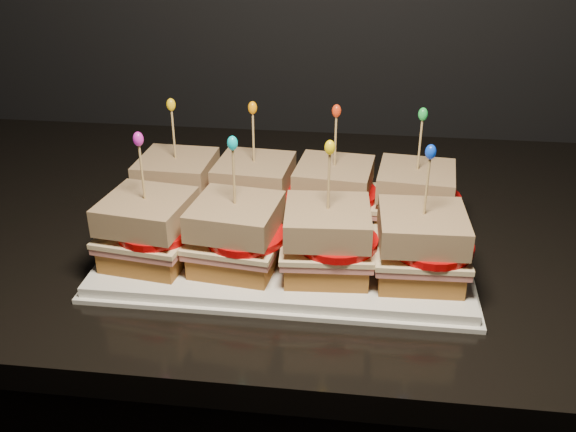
# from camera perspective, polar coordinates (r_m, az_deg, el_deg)

# --- Properties ---
(cabinet) EXTENTS (2.22, 0.70, 0.85)m
(cabinet) POSITION_cam_1_polar(r_m,az_deg,el_deg) (1.26, -8.71, -18.43)
(cabinet) COLOR black
(cabinet) RESTS_ON ground
(granite_slab) EXTENTS (2.26, 0.74, 0.03)m
(granite_slab) POSITION_cam_1_polar(r_m,az_deg,el_deg) (0.99, -10.48, -0.09)
(granite_slab) COLOR black
(granite_slab) RESTS_ON cabinet
(platter) EXTENTS (0.45, 0.28, 0.02)m
(platter) POSITION_cam_1_polar(r_m,az_deg,el_deg) (0.84, 0.00, -2.79)
(platter) COLOR white
(platter) RESTS_ON granite_slab
(platter_rim) EXTENTS (0.47, 0.29, 0.01)m
(platter_rim) POSITION_cam_1_polar(r_m,az_deg,el_deg) (0.84, 0.00, -3.14)
(platter_rim) COLOR white
(platter_rim) RESTS_ON granite_slab
(sandwich_0_bread_bot) EXTENTS (0.10, 0.10, 0.03)m
(sandwich_0_bread_bot) POSITION_cam_1_polar(r_m,az_deg,el_deg) (0.92, -9.62, 1.09)
(sandwich_0_bread_bot) COLOR brown
(sandwich_0_bread_bot) RESTS_ON platter
(sandwich_0_ham) EXTENTS (0.11, 0.11, 0.01)m
(sandwich_0_ham) POSITION_cam_1_polar(r_m,az_deg,el_deg) (0.91, -9.71, 2.07)
(sandwich_0_ham) COLOR #CA6E64
(sandwich_0_ham) RESTS_ON sandwich_0_bread_bot
(sandwich_0_cheese) EXTENTS (0.11, 0.11, 0.01)m
(sandwich_0_cheese) POSITION_cam_1_polar(r_m,az_deg,el_deg) (0.91, -9.74, 2.47)
(sandwich_0_cheese) COLOR beige
(sandwich_0_cheese) RESTS_ON sandwich_0_ham
(sandwich_0_tomato) EXTENTS (0.10, 0.10, 0.01)m
(sandwich_0_tomato) POSITION_cam_1_polar(r_m,az_deg,el_deg) (0.90, -9.14, 2.71)
(sandwich_0_tomato) COLOR #B60607
(sandwich_0_tomato) RESTS_ON sandwich_0_cheese
(sandwich_0_bread_top) EXTENTS (0.10, 0.10, 0.03)m
(sandwich_0_bread_top) POSITION_cam_1_polar(r_m,az_deg,el_deg) (0.90, -9.88, 4.13)
(sandwich_0_bread_top) COLOR #562D13
(sandwich_0_bread_top) RESTS_ON sandwich_0_tomato
(sandwich_0_pick) EXTENTS (0.00, 0.00, 0.09)m
(sandwich_0_pick) POSITION_cam_1_polar(r_m,az_deg,el_deg) (0.88, -10.12, 6.93)
(sandwich_0_pick) COLOR tan
(sandwich_0_pick) RESTS_ON sandwich_0_bread_top
(sandwich_0_frill) EXTENTS (0.01, 0.01, 0.02)m
(sandwich_0_frill) POSITION_cam_1_polar(r_m,az_deg,el_deg) (0.87, -10.36, 9.72)
(sandwich_0_frill) COLOR yellow
(sandwich_0_frill) RESTS_ON sandwich_0_pick
(sandwich_1_bread_bot) EXTENTS (0.10, 0.10, 0.03)m
(sandwich_1_bread_bot) POSITION_cam_1_polar(r_m,az_deg,el_deg) (0.89, -2.94, 0.73)
(sandwich_1_bread_bot) COLOR brown
(sandwich_1_bread_bot) RESTS_ON platter
(sandwich_1_ham) EXTENTS (0.11, 0.11, 0.01)m
(sandwich_1_ham) POSITION_cam_1_polar(r_m,az_deg,el_deg) (0.89, -2.96, 1.73)
(sandwich_1_ham) COLOR #CA6E64
(sandwich_1_ham) RESTS_ON sandwich_1_bread_bot
(sandwich_1_cheese) EXTENTS (0.11, 0.11, 0.01)m
(sandwich_1_cheese) POSITION_cam_1_polar(r_m,az_deg,el_deg) (0.88, -2.97, 2.14)
(sandwich_1_cheese) COLOR beige
(sandwich_1_cheese) RESTS_ON sandwich_1_ham
(sandwich_1_tomato) EXTENTS (0.10, 0.10, 0.01)m
(sandwich_1_tomato) POSITION_cam_1_polar(r_m,az_deg,el_deg) (0.87, -2.27, 2.38)
(sandwich_1_tomato) COLOR #B60607
(sandwich_1_tomato) RESTS_ON sandwich_1_cheese
(sandwich_1_bread_top) EXTENTS (0.10, 0.10, 0.03)m
(sandwich_1_bread_top) POSITION_cam_1_polar(r_m,az_deg,el_deg) (0.87, -3.02, 3.85)
(sandwich_1_bread_top) COLOR #562D13
(sandwich_1_bread_top) RESTS_ON sandwich_1_tomato
(sandwich_1_pick) EXTENTS (0.00, 0.00, 0.09)m
(sandwich_1_pick) POSITION_cam_1_polar(r_m,az_deg,el_deg) (0.86, -3.09, 6.72)
(sandwich_1_pick) COLOR tan
(sandwich_1_pick) RESTS_ON sandwich_1_bread_top
(sandwich_1_frill) EXTENTS (0.01, 0.01, 0.02)m
(sandwich_1_frill) POSITION_cam_1_polar(r_m,az_deg,el_deg) (0.84, -3.17, 9.59)
(sandwich_1_frill) COLOR orange
(sandwich_1_frill) RESTS_ON sandwich_1_pick
(sandwich_2_bread_bot) EXTENTS (0.11, 0.11, 0.03)m
(sandwich_2_bread_bot) POSITION_cam_1_polar(r_m,az_deg,el_deg) (0.88, 4.01, 0.35)
(sandwich_2_bread_bot) COLOR brown
(sandwich_2_bread_bot) RESTS_ON platter
(sandwich_2_ham) EXTENTS (0.12, 0.11, 0.01)m
(sandwich_2_ham) POSITION_cam_1_polar(r_m,az_deg,el_deg) (0.88, 4.05, 1.36)
(sandwich_2_ham) COLOR #CA6E64
(sandwich_2_ham) RESTS_ON sandwich_2_bread_bot
(sandwich_2_cheese) EXTENTS (0.12, 0.11, 0.01)m
(sandwich_2_cheese) POSITION_cam_1_polar(r_m,az_deg,el_deg) (0.87, 4.06, 1.77)
(sandwich_2_cheese) COLOR beige
(sandwich_2_cheese) RESTS_ON sandwich_2_ham
(sandwich_2_tomato) EXTENTS (0.10, 0.10, 0.01)m
(sandwich_2_tomato) POSITION_cam_1_polar(r_m,az_deg,el_deg) (0.86, 4.85, 2.01)
(sandwich_2_tomato) COLOR #B60607
(sandwich_2_tomato) RESTS_ON sandwich_2_cheese
(sandwich_2_bread_top) EXTENTS (0.11, 0.11, 0.03)m
(sandwich_2_bread_top) POSITION_cam_1_polar(r_m,az_deg,el_deg) (0.86, 4.12, 3.49)
(sandwich_2_bread_top) COLOR #562D13
(sandwich_2_bread_top) RESTS_ON sandwich_2_tomato
(sandwich_2_pick) EXTENTS (0.00, 0.00, 0.09)m
(sandwich_2_pick) POSITION_cam_1_polar(r_m,az_deg,el_deg) (0.84, 4.23, 6.40)
(sandwich_2_pick) COLOR tan
(sandwich_2_pick) RESTS_ON sandwich_2_bread_top
(sandwich_2_frill) EXTENTS (0.01, 0.01, 0.02)m
(sandwich_2_frill) POSITION_cam_1_polar(r_m,az_deg,el_deg) (0.83, 4.33, 9.31)
(sandwich_2_frill) COLOR red
(sandwich_2_frill) RESTS_ON sandwich_2_pick
(sandwich_3_bread_bot) EXTENTS (0.10, 0.10, 0.03)m
(sandwich_3_bread_bot) POSITION_cam_1_polar(r_m,az_deg,el_deg) (0.89, 11.03, -0.04)
(sandwich_3_bread_bot) COLOR brown
(sandwich_3_bread_bot) RESTS_ON platter
(sandwich_3_ham) EXTENTS (0.12, 0.11, 0.01)m
(sandwich_3_ham) POSITION_cam_1_polar(r_m,az_deg,el_deg) (0.88, 11.13, 0.96)
(sandwich_3_ham) COLOR #CA6E64
(sandwich_3_ham) RESTS_ON sandwich_3_bread_bot
(sandwich_3_cheese) EXTENTS (0.12, 0.11, 0.01)m
(sandwich_3_cheese) POSITION_cam_1_polar(r_m,az_deg,el_deg) (0.88, 11.17, 1.37)
(sandwich_3_cheese) COLOR beige
(sandwich_3_cheese) RESTS_ON sandwich_3_ham
(sandwich_3_tomato) EXTENTS (0.10, 0.10, 0.01)m
(sandwich_3_tomato) POSITION_cam_1_polar(r_m,az_deg,el_deg) (0.87, 12.02, 1.60)
(sandwich_3_tomato) COLOR #B60607
(sandwich_3_tomato) RESTS_ON sandwich_3_cheese
(sandwich_3_bread_top) EXTENTS (0.11, 0.11, 0.03)m
(sandwich_3_bread_top) POSITION_cam_1_polar(r_m,az_deg,el_deg) (0.86, 11.33, 3.08)
(sandwich_3_bread_top) COLOR #562D13
(sandwich_3_bread_top) RESTS_ON sandwich_3_tomato
(sandwich_3_pick) EXTENTS (0.00, 0.00, 0.09)m
(sandwich_3_pick) POSITION_cam_1_polar(r_m,az_deg,el_deg) (0.85, 11.62, 5.97)
(sandwich_3_pick) COLOR tan
(sandwich_3_pick) RESTS_ON sandwich_3_bread_top
(sandwich_3_frill) EXTENTS (0.01, 0.01, 0.02)m
(sandwich_3_frill) POSITION_cam_1_polar(r_m,az_deg,el_deg) (0.83, 11.91, 8.86)
(sandwich_3_frill) COLOR green
(sandwich_3_frill) RESTS_ON sandwich_3_pick
(sandwich_4_bread_bot) EXTENTS (0.11, 0.11, 0.03)m
(sandwich_4_bread_bot) POSITION_cam_1_polar(r_m,az_deg,el_deg) (0.81, -12.11, -2.94)
(sandwich_4_bread_bot) COLOR brown
(sandwich_4_bread_bot) RESTS_ON platter
(sandwich_4_ham) EXTENTS (0.12, 0.12, 0.01)m
(sandwich_4_ham) POSITION_cam_1_polar(r_m,az_deg,el_deg) (0.80, -12.23, -1.87)
(sandwich_4_ham) COLOR #CA6E64
(sandwich_4_ham) RESTS_ON sandwich_4_bread_bot
(sandwich_4_cheese) EXTENTS (0.12, 0.12, 0.01)m
(sandwich_4_cheese) POSITION_cam_1_polar(r_m,az_deg,el_deg) (0.80, -12.28, -1.43)
(sandwich_4_cheese) COLOR beige
(sandwich_4_cheese) RESTS_ON sandwich_4_ham
(sandwich_4_tomato) EXTENTS (0.10, 0.10, 0.01)m
(sandwich_4_tomato) POSITION_cam_1_polar(r_m,az_deg,el_deg) (0.79, -11.64, -1.21)
(sandwich_4_tomato) COLOR #B60607
(sandwich_4_tomato) RESTS_ON sandwich_4_cheese
(sandwich_4_bread_top) EXTENTS (0.11, 0.11, 0.03)m
(sandwich_4_bread_top) POSITION_cam_1_polar(r_m,az_deg,el_deg) (0.78, -12.48, 0.41)
(sandwich_4_bread_top) COLOR #562D13
(sandwich_4_bread_top) RESTS_ON sandwich_4_tomato
(sandwich_4_pick) EXTENTS (0.00, 0.00, 0.09)m
(sandwich_4_pick) POSITION_cam_1_polar(r_m,az_deg,el_deg) (0.77, -12.82, 3.53)
(sandwich_4_pick) COLOR tan
(sandwich_4_pick) RESTS_ON sandwich_4_bread_top
(sandwich_4_frill) EXTENTS (0.01, 0.01, 0.02)m
(sandwich_4_frill) POSITION_cam_1_polar(r_m,az_deg,el_deg) (0.75, -13.17, 6.69)
(sandwich_4_frill) COLOR #C81EB1
(sandwich_4_frill) RESTS_ON sandwich_4_pick
(sandwich_5_bread_bot) EXTENTS (0.11, 0.11, 0.03)m
(sandwich_5_bread_bot) POSITION_cam_1_polar(r_m,az_deg,el_deg) (0.78, -4.54, -3.49)
(sandwich_5_bread_bot) COLOR brown
(sandwich_5_bread_bot) RESTS_ON platter
(sandwich_5_ham) EXTENTS (0.12, 0.11, 0.01)m
(sandwich_5_ham) POSITION_cam_1_polar(r_m,az_deg,el_deg) (0.77, -4.59, -2.38)
(sandwich_5_ham) COLOR #CA6E64
(sandwich_5_ham) RESTS_ON sandwich_5_bread_bot
(sandwich_5_cheese) EXTENTS (0.12, 0.12, 0.01)m
(sandwich_5_cheese) POSITION_cam_1_polar(r_m,az_deg,el_deg) (0.77, -4.61, -1.93)
(sandwich_5_cheese) COLOR beige
(sandwich_5_cheese) RESTS_ON sandwich_5_ham
(sandwich_5_tomato) EXTENTS (0.10, 0.10, 0.01)m
(sandwich_5_tomato) POSITION_cam_1_polar(r_m,az_deg,el_deg) (0.76, -3.83, -1.71)
(sandwich_5_tomato) COLOR #B60607
(sandwich_5_tomato) RESTS_ON sandwich_5_cheese
(sandwich_5_bread_top) EXTENTS (0.11, 0.11, 0.03)m
(sandwich_5_bread_top) POSITION_cam_1_polar(r_m,az_deg,el_deg) (0.76, -4.69, -0.03)
(sandwich_5_bread_top) COLOR #562D13
(sandwich_5_bread_top) RESTS_ON sandwich_5_tomato
(sandwich_5_pick) EXTENTS (0.00, 0.00, 0.09)m
(sandwich_5_pick) POSITION_cam_1_polar(r_m,az_deg,el_deg) (0.74, -4.82, 3.20)
(sandwich_5_pick) COLOR tan
(sandwich_5_pick) RESTS_ON sandwich_5_bread_top
(sandwich_5_frill) EXTENTS (0.01, 0.01, 0.02)m
(sandwich_5_frill) POSITION_cam_1_polar(r_m,az_deg,el_deg) (0.72, -4.96, 6.48)
(sandwich_5_frill) COLOR #06BCCA
(sandwich_5_frill) RESTS_ON sandwich_5_pick
(sandwich_6_bread_bot) EXTENTS (0.10, 0.10, 0.03)m
(sandwich_6_bread_bot) POSITION_cam_1_polar(r_m,az_deg,el_deg) (0.77, 3.42, -3.99)
(sandwich_6_bread_bot) COLOR brown
(sandwich_6_bread_bot) RESTS_ON platter
(sandwich_6_ham) EXTENTS (0.11, 0.11, 0.01)m
(sandwich_6_ham) POSITION_cam_1_polar(r_m,az_deg,el_deg) (0.76, 3.46, -2.88)
(sandwich_6_ham) COLOR #CA6E64
(sandwich_6_ham) RESTS_ON sandwich_6_bread_bot
(sandwich_6_cheese) EXTENTS (0.11, 0.11, 0.01)m
(sandwich_6_cheese) POSITION_cam_1_polar(r_m,az_deg,el_deg) (0.76, 3.47, -2.42)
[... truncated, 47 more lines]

